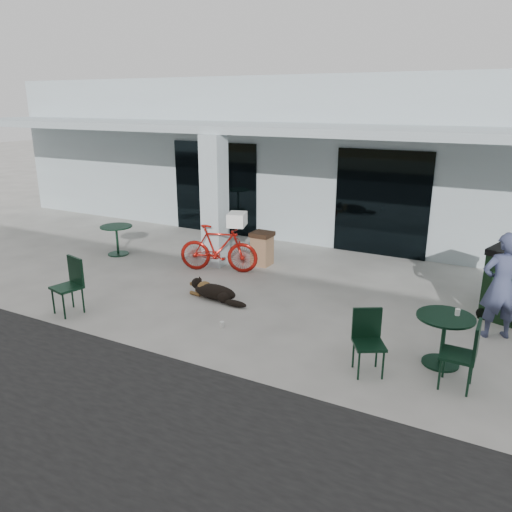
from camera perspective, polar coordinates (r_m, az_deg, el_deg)
The scene contains 18 objects.
ground at distance 9.74m, azimuth -4.35°, elevation -6.00°, with size 80.00×80.00×0.00m, color beige.
building at distance 16.82m, azimuth 11.37°, elevation 11.55°, with size 22.00×7.00×4.50m, color #A3B2B9.
storefront_glass_left at distance 15.07m, azimuth -4.72°, elevation 7.74°, with size 2.80×0.06×2.70m, color black.
storefront_glass_right at distance 13.11m, azimuth 14.15°, elevation 5.82°, with size 2.40×0.06×2.70m, color black.
column at distance 11.91m, azimuth -4.76°, elevation 6.20°, with size 0.50×0.50×3.12m, color #A3B2B9.
overhang at distance 12.15m, azimuth 4.64°, elevation 14.27°, with size 22.00×2.80×0.18m, color #A3B2B9.
bicycle at distance 11.65m, azimuth -4.30°, elevation 0.87°, with size 0.52×1.86×1.12m, color maroon.
laundry_basket at distance 11.36m, azimuth -2.18°, elevation 4.20°, with size 0.52×0.38×0.31m, color white.
dog at distance 10.10m, azimuth -4.71°, elevation -4.01°, with size 1.09×0.36×0.36m, color black, non-canonical shape.
cup_near_dog at distance 8.96m, azimuth -3.90°, elevation -7.79°, with size 0.08×0.08×0.10m, color white.
cafe_table_near at distance 13.44m, azimuth -15.57°, elevation 1.74°, with size 0.82×0.82×0.77m, color #11301F, non-canonical shape.
cafe_chair_near at distance 9.97m, azimuth -20.84°, elevation -3.30°, with size 0.48×0.53×1.06m, color #11301F, non-canonical shape.
cafe_table_far at distance 8.12m, azimuth 20.58°, elevation -9.01°, with size 0.85×0.85×0.80m, color #11301F, non-canonical shape.
cafe_chair_far_a at distance 7.52m, azimuth 12.79°, elevation -9.75°, with size 0.43×0.47×0.96m, color #11301F, non-canonical shape.
cafe_chair_far_b at distance 7.54m, azimuth 22.10°, elevation -10.36°, with size 0.46×0.50×1.01m, color #11301F, non-canonical shape.
person at distance 9.22m, azimuth 26.22°, elevation -3.07°, with size 0.67×0.44×1.84m, color #3A4162.
cup_on_table at distance 8.03m, azimuth 22.04°, elevation -5.97°, with size 0.07×0.07×0.10m, color white.
trash_receptacle at distance 12.12m, azimuth 0.70°, elevation 0.86°, with size 0.48×0.48×0.83m, color #896547, non-canonical shape.
Camera 1 is at (4.83, -7.53, 3.85)m, focal length 35.00 mm.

